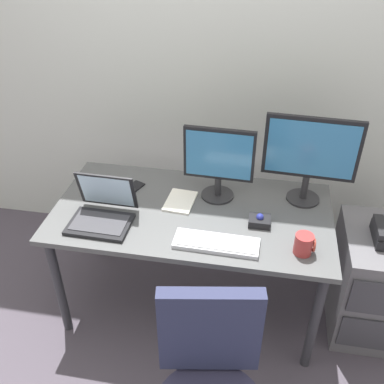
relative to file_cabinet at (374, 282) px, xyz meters
name	(u,v)px	position (x,y,z in m)	size (l,w,h in m)	color
ground_plane	(192,301)	(-1.02, -0.04, -0.32)	(8.00, 8.00, 0.00)	#4B434E
back_wall	(214,39)	(-1.02, 0.70, 1.08)	(6.00, 0.10, 2.80)	silver
desk	(192,221)	(-1.02, -0.04, 0.31)	(1.47, 0.76, 0.71)	#4F5051
file_cabinet	(374,282)	(0.00, 0.00, 0.00)	(0.42, 0.53, 0.64)	#5C5B60
monitor_main	(311,154)	(-0.44, 0.17, 0.68)	(0.49, 0.18, 0.49)	#262628
monitor_side	(219,160)	(-0.91, 0.12, 0.62)	(0.38, 0.18, 0.41)	#262628
keyboard	(216,243)	(-0.86, -0.29, 0.40)	(0.41, 0.15, 0.03)	silver
laptop	(102,212)	(-1.46, -0.20, 0.44)	(0.32, 0.28, 0.23)	black
trackball_mouse	(260,221)	(-0.66, -0.09, 0.41)	(0.11, 0.09, 0.07)	black
coffee_mug	(304,244)	(-0.45, -0.27, 0.44)	(0.10, 0.09, 0.10)	#A43130
paper_notepad	(180,201)	(-1.10, 0.03, 0.39)	(0.15, 0.21, 0.01)	white
cell_phone	(133,188)	(-1.39, 0.11, 0.39)	(0.07, 0.14, 0.01)	black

